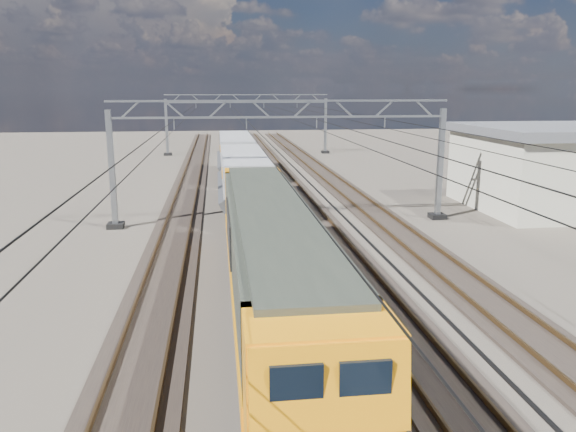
{
  "coord_description": "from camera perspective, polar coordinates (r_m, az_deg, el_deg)",
  "views": [
    {
      "loc": [
        -3.67,
        -27.85,
        7.69
      ],
      "look_at": [
        -0.75,
        -4.7,
        2.4
      ],
      "focal_mm": 35.0,
      "sensor_mm": 36.0,
      "label": 1
    }
  ],
  "objects": [
    {
      "name": "ground",
      "position": [
        29.13,
        0.3,
        -2.54
      ],
      "size": [
        160.0,
        160.0,
        0.0
      ],
      "primitive_type": "plane",
      "color": "#2B2620",
      "rests_on": "ground"
    },
    {
      "name": "track_outer_west",
      "position": [
        28.97,
        -11.56,
        -2.74
      ],
      "size": [
        2.6,
        140.0,
        0.3
      ],
      "color": "black",
      "rests_on": "ground"
    },
    {
      "name": "track_loco",
      "position": [
        28.92,
        -3.63,
        -2.53
      ],
      "size": [
        2.6,
        140.0,
        0.3
      ],
      "color": "black",
      "rests_on": "ground"
    },
    {
      "name": "track_inner_east",
      "position": [
        29.43,
        4.17,
        -2.27
      ],
      "size": [
        2.6,
        140.0,
        0.3
      ],
      "color": "black",
      "rests_on": "ground"
    },
    {
      "name": "track_outer_east",
      "position": [
        30.45,
        11.57,
        -1.98
      ],
      "size": [
        2.6,
        140.0,
        0.3
      ],
      "color": "black",
      "rests_on": "ground"
    },
    {
      "name": "catenary_gantry_mid",
      "position": [
        32.29,
        -0.62,
        6.04
      ],
      "size": [
        19.9,
        0.9,
        7.11
      ],
      "color": "gray",
      "rests_on": "ground"
    },
    {
      "name": "catenary_gantry_far",
      "position": [
        68.06,
        -4.16,
        9.54
      ],
      "size": [
        19.9,
        0.9,
        7.11
      ],
      "color": "gray",
      "rests_on": "ground"
    },
    {
      "name": "overhead_wires",
      "position": [
        36.09,
        -1.37,
        9.68
      ],
      "size": [
        12.03,
        140.0,
        0.53
      ],
      "color": "black",
      "rests_on": "ground"
    },
    {
      "name": "locomotive",
      "position": [
        18.86,
        -1.82,
        -3.76
      ],
      "size": [
        2.76,
        21.1,
        3.62
      ],
      "color": "black",
      "rests_on": "ground"
    },
    {
      "name": "hopper_wagon_lead",
      "position": [
        36.15,
        -4.48,
        4.05
      ],
      "size": [
        3.38,
        13.0,
        3.25
      ],
      "color": "black",
      "rests_on": "ground"
    },
    {
      "name": "hopper_wagon_mid",
      "position": [
        50.22,
        -5.28,
        6.47
      ],
      "size": [
        3.38,
        13.0,
        3.25
      ],
      "color": "black",
      "rests_on": "ground"
    }
  ]
}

